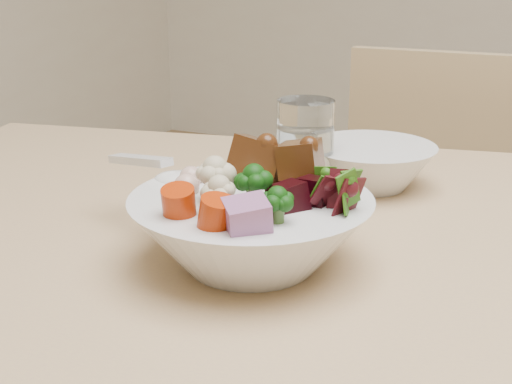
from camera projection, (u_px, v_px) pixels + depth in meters
dining_table at (492, 344)px, 0.70m from camera, size 1.75×1.20×0.75m
chair_far at (429, 261)px, 1.35m from camera, size 0.40×0.40×0.86m
food_bowl at (253, 226)px, 0.69m from camera, size 0.24×0.24×0.13m
soup_spoon at (168, 175)px, 0.75m from camera, size 0.15×0.08×0.03m
water_glass at (305, 152)px, 0.88m from camera, size 0.07×0.07×0.12m
side_bowl at (370, 166)px, 0.92m from camera, size 0.17×0.17×0.06m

